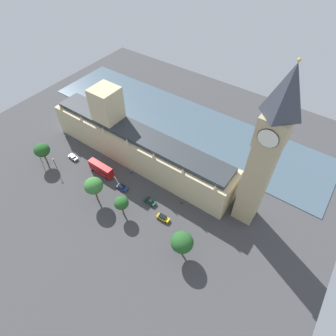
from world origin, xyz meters
TOP-DOWN VIEW (x-y plane):
  - ground_plane at (0.00, 0.00)m, footprint 148.31×148.31m
  - river_thames at (-31.78, 0.00)m, footprint 32.71×133.48m
  - parliament_building at (-1.99, -1.98)m, footprint 12.84×78.31m
  - clock_tower at (-2.55, 44.58)m, footprint 7.57×7.57m
  - car_silver_midblock at (13.06, -22.51)m, footprint 2.00×4.22m
  - double_decker_bus_far_end at (12.03, -7.53)m, footprint 2.71×10.52m
  - car_blue_kerbside at (13.25, 3.88)m, footprint 2.08×4.36m
  - car_dark_green_leading at (12.23, 15.88)m, footprint 2.07×4.53m
  - car_yellow_cab_near_tower at (15.00, 23.54)m, footprint 2.02×4.63m
  - pedestrian_under_trees at (6.36, -34.49)m, footprint 0.65×0.70m
  - pedestrian_trailing at (6.18, 25.18)m, footprint 0.66×0.61m
  - pedestrian_corner at (5.70, 1.51)m, footprint 0.47×0.58m
  - plane_tree_opposite_hall at (21.83, -0.00)m, footprint 6.31×6.31m
  - plane_tree_by_river_gate at (20.96, 11.31)m, footprint 4.79×4.79m
  - plane_tree_slot_10 at (21.47, 35.15)m, footprint 6.63×6.63m
  - plane_tree_slot_11 at (20.60, -29.00)m, footprint 5.91×5.91m
  - street_lamp_slot_12 at (21.71, -30.88)m, footprint 0.56×0.56m
  - street_lamp_slot_13 at (21.00, -22.36)m, footprint 0.56×0.56m

SIDE VIEW (x-z plane):
  - ground_plane at x=0.00m, z-range 0.00..0.00m
  - river_thames at x=-31.78m, z-range 0.00..0.25m
  - pedestrian_corner at x=5.70m, z-range -0.08..1.49m
  - pedestrian_trailing at x=6.18m, z-range -0.08..1.49m
  - pedestrian_under_trees at x=6.36m, z-range -0.08..1.58m
  - car_silver_midblock at x=13.06m, z-range 0.02..1.76m
  - car_blue_kerbside at x=13.25m, z-range 0.02..1.76m
  - car_yellow_cab_near_tower at x=15.00m, z-range 0.02..1.76m
  - car_dark_green_leading at x=12.23m, z-range 0.02..1.76m
  - double_decker_bus_far_end at x=12.03m, z-range 0.26..5.01m
  - street_lamp_slot_13 at x=21.00m, z-range 1.29..8.02m
  - street_lamp_slot_12 at x=21.71m, z-range 1.30..8.14m
  - plane_tree_by_river_gate at x=20.96m, z-range 1.95..10.02m
  - plane_tree_slot_10 at x=21.47m, z-range 1.95..11.55m
  - plane_tree_slot_11 at x=20.60m, z-range 2.22..11.77m
  - plane_tree_opposite_hall at x=21.83m, z-range 2.48..12.87m
  - parliament_building at x=-1.99m, z-range -5.61..21.65m
  - clock_tower at x=-2.55m, z-range 0.94..55.52m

